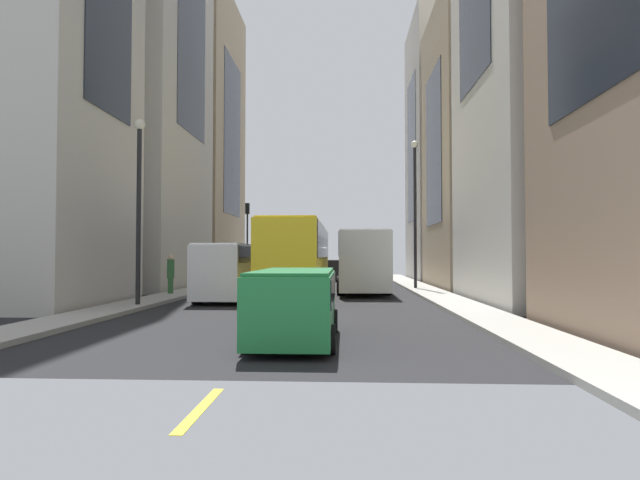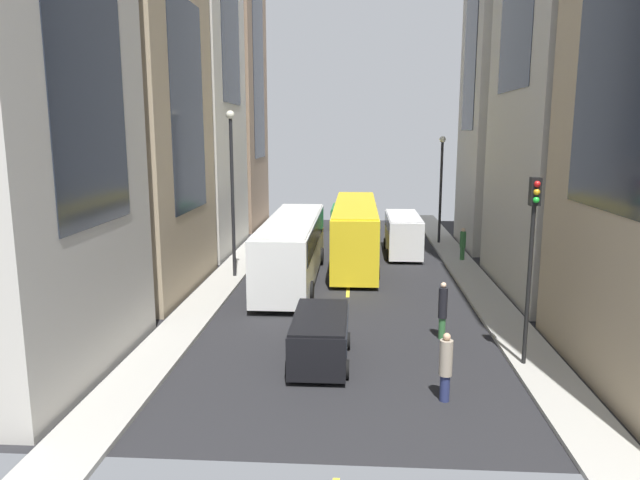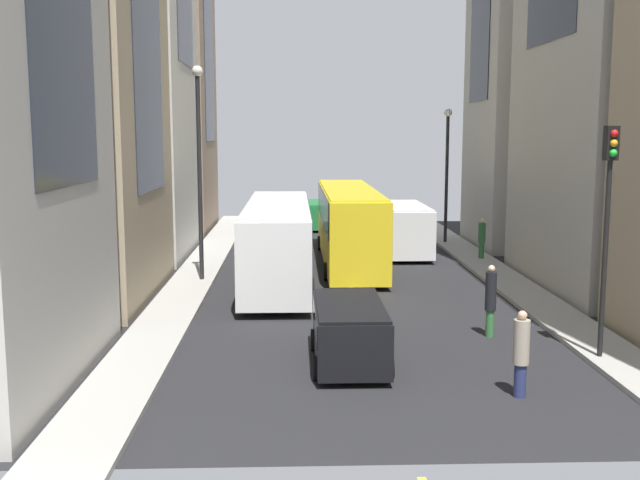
{
  "view_description": "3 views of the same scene",
  "coord_description": "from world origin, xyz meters",
  "px_view_note": "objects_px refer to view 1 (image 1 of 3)",
  "views": [
    {
      "loc": [
        -1.94,
        27.73,
        2.09
      ],
      "look_at": [
        -0.74,
        2.76,
        2.84
      ],
      "focal_mm": 28.08,
      "sensor_mm": 36.0,
      "label": 1
    },
    {
      "loc": [
        0.4,
        -32.08,
        7.81
      ],
      "look_at": [
        -1.82,
        2.57,
        1.32
      ],
      "focal_mm": 32.72,
      "sensor_mm": 36.0,
      "label": 2
    },
    {
      "loc": [
        -2.28,
        -32.78,
        6.21
      ],
      "look_at": [
        -1.11,
        1.34,
        1.3
      ],
      "focal_mm": 42.13,
      "sensor_mm": 36.0,
      "label": 3
    }
  ],
  "objects_px": {
    "car_green_1": "(295,299)",
    "pedestrian_walking_far": "(171,273)",
    "pedestrian_crossing_near": "(287,266)",
    "delivery_van_white": "(229,267)",
    "pedestrian_waiting_curb": "(271,267)",
    "city_bus_white": "(361,256)",
    "car_black_0": "(330,268)",
    "traffic_light_near_corner": "(247,226)",
    "streetcar_yellow": "(300,254)"
  },
  "relations": [
    {
      "from": "city_bus_white",
      "to": "delivery_van_white",
      "type": "xyz_separation_m",
      "value": [
        6.33,
        7.05,
        -0.49
      ]
    },
    {
      "from": "city_bus_white",
      "to": "pedestrian_walking_far",
      "type": "height_order",
      "value": "city_bus_white"
    },
    {
      "from": "car_green_1",
      "to": "traffic_light_near_corner",
      "type": "height_order",
      "value": "traffic_light_near_corner"
    },
    {
      "from": "pedestrian_walking_far",
      "to": "pedestrian_waiting_curb",
      "type": "bearing_deg",
      "value": -59.7
    },
    {
      "from": "city_bus_white",
      "to": "car_black_0",
      "type": "distance_m",
      "value": 11.26
    },
    {
      "from": "delivery_van_white",
      "to": "car_green_1",
      "type": "distance_m",
      "value": 11.6
    },
    {
      "from": "city_bus_white",
      "to": "pedestrian_crossing_near",
      "type": "bearing_deg",
      "value": -66.32
    },
    {
      "from": "city_bus_white",
      "to": "pedestrian_crossing_near",
      "type": "relative_size",
      "value": 5.99
    },
    {
      "from": "city_bus_white",
      "to": "car_black_0",
      "type": "bearing_deg",
      "value": -78.87
    },
    {
      "from": "delivery_van_white",
      "to": "car_green_1",
      "type": "xyz_separation_m",
      "value": [
        -4.12,
        10.83,
        -0.5
      ]
    },
    {
      "from": "pedestrian_crossing_near",
      "to": "car_green_1",
      "type": "bearing_deg",
      "value": 172.84
    },
    {
      "from": "streetcar_yellow",
      "to": "car_black_0",
      "type": "distance_m",
      "value": 15.83
    },
    {
      "from": "traffic_light_near_corner",
      "to": "pedestrian_walking_far",
      "type": "bearing_deg",
      "value": 87.33
    },
    {
      "from": "pedestrian_walking_far",
      "to": "traffic_light_near_corner",
      "type": "distance_m",
      "value": 16.47
    },
    {
      "from": "delivery_van_white",
      "to": "traffic_light_near_corner",
      "type": "distance_m",
      "value": 18.52
    },
    {
      "from": "car_black_0",
      "to": "car_green_1",
      "type": "xyz_separation_m",
      "value": [
        0.04,
        28.88,
        0.03
      ]
    },
    {
      "from": "pedestrian_waiting_curb",
      "to": "pedestrian_crossing_near",
      "type": "relative_size",
      "value": 1.06
    },
    {
      "from": "car_black_0",
      "to": "pedestrian_crossing_near",
      "type": "height_order",
      "value": "pedestrian_crossing_near"
    },
    {
      "from": "pedestrian_walking_far",
      "to": "traffic_light_near_corner",
      "type": "bearing_deg",
      "value": -49.41
    },
    {
      "from": "car_green_1",
      "to": "pedestrian_walking_far",
      "type": "height_order",
      "value": "pedestrian_walking_far"
    },
    {
      "from": "streetcar_yellow",
      "to": "car_black_0",
      "type": "relative_size",
      "value": 3.2
    },
    {
      "from": "streetcar_yellow",
      "to": "pedestrian_waiting_curb",
      "type": "bearing_deg",
      "value": -75.6
    },
    {
      "from": "car_black_0",
      "to": "traffic_light_near_corner",
      "type": "bearing_deg",
      "value": -0.26
    },
    {
      "from": "traffic_light_near_corner",
      "to": "delivery_van_white",
      "type": "bearing_deg",
      "value": 98.46
    },
    {
      "from": "city_bus_white",
      "to": "pedestrian_walking_far",
      "type": "distance_m",
      "value": 11.05
    },
    {
      "from": "city_bus_white",
      "to": "pedestrian_walking_far",
      "type": "xyz_separation_m",
      "value": [
        9.77,
        5.09,
        -0.83
      ]
    },
    {
      "from": "delivery_van_white",
      "to": "pedestrian_crossing_near",
      "type": "bearing_deg",
      "value": -90.9
    },
    {
      "from": "car_green_1",
      "to": "pedestrian_walking_far",
      "type": "distance_m",
      "value": 14.86
    },
    {
      "from": "pedestrian_crossing_near",
      "to": "delivery_van_white",
      "type": "bearing_deg",
      "value": 165.08
    },
    {
      "from": "streetcar_yellow",
      "to": "pedestrian_crossing_near",
      "type": "distance_m",
      "value": 18.67
    },
    {
      "from": "delivery_van_white",
      "to": "city_bus_white",
      "type": "bearing_deg",
      "value": -131.92
    },
    {
      "from": "car_black_0",
      "to": "pedestrian_walking_far",
      "type": "distance_m",
      "value": 17.8
    },
    {
      "from": "pedestrian_crossing_near",
      "to": "city_bus_white",
      "type": "bearing_deg",
      "value": -170.35
    },
    {
      "from": "pedestrian_crossing_near",
      "to": "traffic_light_near_corner",
      "type": "distance_m",
      "value": 5.23
    },
    {
      "from": "pedestrian_crossing_near",
      "to": "traffic_light_near_corner",
      "type": "bearing_deg",
      "value": 117.39
    },
    {
      "from": "car_green_1",
      "to": "traffic_light_near_corner",
      "type": "xyz_separation_m",
      "value": [
        6.81,
        -28.91,
        3.43
      ]
    },
    {
      "from": "delivery_van_white",
      "to": "traffic_light_near_corner",
      "type": "bearing_deg",
      "value": -81.54
    },
    {
      "from": "pedestrian_walking_far",
      "to": "car_green_1",
      "type": "bearing_deg",
      "value": 163.85
    },
    {
      "from": "pedestrian_walking_far",
      "to": "streetcar_yellow",
      "type": "bearing_deg",
      "value": -133.77
    },
    {
      "from": "delivery_van_white",
      "to": "pedestrian_waiting_curb",
      "type": "bearing_deg",
      "value": -88.78
    },
    {
      "from": "city_bus_white",
      "to": "pedestrian_waiting_curb",
      "type": "xyz_separation_m",
      "value": [
        6.66,
        -8.43,
        -0.83
      ]
    },
    {
      "from": "delivery_van_white",
      "to": "car_green_1",
      "type": "relative_size",
      "value": 1.26
    },
    {
      "from": "car_black_0",
      "to": "pedestrian_waiting_curb",
      "type": "distance_m",
      "value": 5.18
    },
    {
      "from": "streetcar_yellow",
      "to": "pedestrian_waiting_curb",
      "type": "height_order",
      "value": "streetcar_yellow"
    },
    {
      "from": "traffic_light_near_corner",
      "to": "pedestrian_waiting_curb",
      "type": "bearing_deg",
      "value": 132.14
    },
    {
      "from": "car_green_1",
      "to": "pedestrian_waiting_curb",
      "type": "distance_m",
      "value": 26.68
    },
    {
      "from": "car_green_1",
      "to": "pedestrian_crossing_near",
      "type": "distance_m",
      "value": 31.8
    },
    {
      "from": "city_bus_white",
      "to": "pedestrian_crossing_near",
      "type": "distance_m",
      "value": 14.98
    },
    {
      "from": "car_green_1",
      "to": "traffic_light_near_corner",
      "type": "distance_m",
      "value": 29.9
    },
    {
      "from": "city_bus_white",
      "to": "delivery_van_white",
      "type": "bearing_deg",
      "value": 48.08
    }
  ]
}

